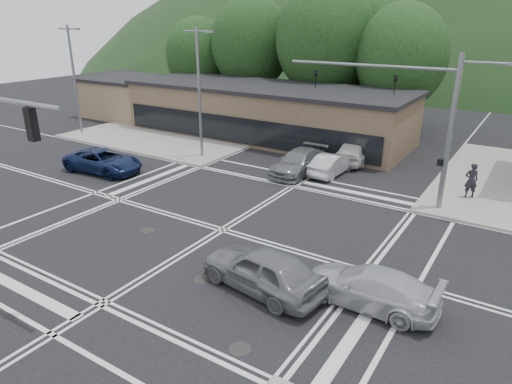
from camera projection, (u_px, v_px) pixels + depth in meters
The scene contains 20 objects.
ground at pixel (222, 230), 21.92m from camera, with size 120.00×120.00×0.00m, color black.
sidewalk_nw at pixel (188, 129), 41.24m from camera, with size 16.00×16.00×0.15m, color gray.
commercial_row at pixel (265, 113), 38.60m from camera, with size 24.00×8.00×4.00m, color brown.
commercial_nw at pixel (132, 98), 46.72m from camera, with size 8.00×7.00×3.60m, color #846B4F.
hill_north at pixel (486, 68), 92.72m from camera, with size 252.00×126.00×140.00m, color #1C3819.
tree_n_a at pixel (251, 43), 45.29m from camera, with size 8.00×8.00×11.75m.
tree_n_b at pixel (325, 38), 41.03m from camera, with size 9.00×9.00×12.98m.
tree_n_c at pixel (402, 57), 37.97m from camera, with size 7.60×7.60×10.87m.
tree_n_d at pixel (198, 55), 47.98m from camera, with size 6.80×6.80×9.76m.
tree_n_e at pixel (382, 45), 42.40m from camera, with size 8.40×8.40×11.98m.
streetlight_nw at pixel (200, 87), 31.44m from camera, with size 2.50×0.25×9.00m.
streetlight_w at pixel (74, 75), 38.23m from camera, with size 2.50×0.25×9.00m.
signal_mast_ne at pixel (427, 112), 23.06m from camera, with size 11.65×0.30×8.00m.
car_blue_west at pixel (103, 161), 29.92m from camera, with size 2.49×5.40×1.50m, color #0E1A3F.
car_grey_center at pixel (263, 269), 16.85m from camera, with size 2.00×4.98×1.70m, color slate.
car_silver_east at pixel (370, 287), 16.02m from camera, with size 1.96×4.82×1.40m, color #B1B4B9.
car_queue_a at pixel (332, 164), 29.51m from camera, with size 1.46×4.18×1.38m, color #B4B7BB.
car_queue_b at pixel (357, 150), 31.95m from camera, with size 2.00×4.97×1.69m, color silver.
car_northbound at pixel (299, 162), 29.67m from camera, with size 2.11×5.19×1.51m, color slate.
pedestrian at pixel (471, 180), 25.20m from camera, with size 0.72×0.47×1.97m, color black.
Camera 1 is at (12.05, -15.82, 9.55)m, focal length 32.00 mm.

